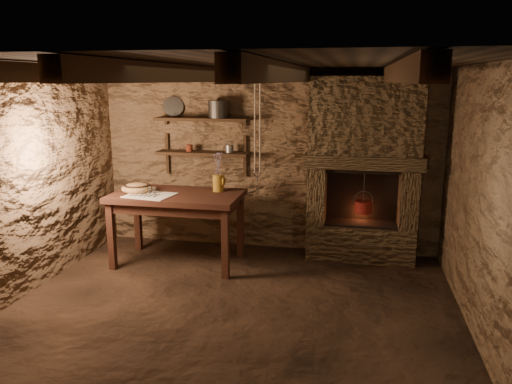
% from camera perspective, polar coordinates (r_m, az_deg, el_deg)
% --- Properties ---
extents(floor, '(4.50, 4.50, 0.00)m').
position_cam_1_polar(floor, '(5.15, -2.76, -13.26)').
color(floor, black).
rests_on(floor, ground).
extents(back_wall, '(4.50, 0.04, 2.40)m').
position_cam_1_polar(back_wall, '(6.67, 1.33, 3.60)').
color(back_wall, brown).
rests_on(back_wall, floor).
extents(front_wall, '(4.50, 0.04, 2.40)m').
position_cam_1_polar(front_wall, '(2.94, -12.69, -8.61)').
color(front_wall, brown).
rests_on(front_wall, floor).
extents(left_wall, '(0.04, 4.00, 2.40)m').
position_cam_1_polar(left_wall, '(5.73, -25.29, 0.87)').
color(left_wall, brown).
rests_on(left_wall, floor).
extents(right_wall, '(0.04, 4.00, 2.40)m').
position_cam_1_polar(right_wall, '(4.74, 24.50, -1.30)').
color(right_wall, brown).
rests_on(right_wall, floor).
extents(ceiling, '(4.50, 4.00, 0.04)m').
position_cam_1_polar(ceiling, '(4.64, -3.08, 14.50)').
color(ceiling, black).
rests_on(ceiling, back_wall).
extents(beam_far_left, '(0.14, 3.95, 0.16)m').
position_cam_1_polar(beam_far_left, '(5.21, -19.66, 12.61)').
color(beam_far_left, black).
rests_on(beam_far_left, ceiling).
extents(beam_mid_left, '(0.14, 3.95, 0.16)m').
position_cam_1_polar(beam_mid_left, '(4.78, -9.04, 13.23)').
color(beam_mid_left, black).
rests_on(beam_mid_left, ceiling).
extents(beam_mid_right, '(0.14, 3.95, 0.16)m').
position_cam_1_polar(beam_mid_right, '(4.54, 3.23, 13.40)').
color(beam_mid_right, black).
rests_on(beam_mid_right, ceiling).
extents(beam_far_right, '(0.14, 3.95, 0.16)m').
position_cam_1_polar(beam_far_right, '(4.50, 16.27, 12.94)').
color(beam_far_right, black).
rests_on(beam_far_right, ceiling).
extents(shelf_lower, '(1.25, 0.30, 0.04)m').
position_cam_1_polar(shelf_lower, '(6.70, -6.10, 4.44)').
color(shelf_lower, black).
rests_on(shelf_lower, back_wall).
extents(shelf_upper, '(1.25, 0.30, 0.04)m').
position_cam_1_polar(shelf_upper, '(6.66, -6.19, 8.28)').
color(shelf_upper, black).
rests_on(shelf_upper, back_wall).
extents(hearth, '(1.43, 0.51, 2.30)m').
position_cam_1_polar(hearth, '(6.34, 12.17, 3.08)').
color(hearth, '#3A2C1D').
rests_on(hearth, floor).
extents(work_table, '(1.58, 0.91, 0.90)m').
position_cam_1_polar(work_table, '(6.28, -8.91, -3.84)').
color(work_table, black).
rests_on(work_table, floor).
extents(linen_cloth, '(0.60, 0.51, 0.01)m').
position_cam_1_polar(linen_cloth, '(6.11, -12.03, -0.36)').
color(linen_cloth, white).
rests_on(linen_cloth, work_table).
extents(pewter_cutlery_row, '(0.48, 0.24, 0.01)m').
position_cam_1_polar(pewter_cutlery_row, '(6.09, -12.10, -0.30)').
color(pewter_cutlery_row, gray).
rests_on(pewter_cutlery_row, linen_cloth).
extents(drinking_glasses, '(0.17, 0.05, 0.07)m').
position_cam_1_polar(drinking_glasses, '(6.19, -11.52, 0.20)').
color(drinking_glasses, silver).
rests_on(drinking_glasses, linen_cloth).
extents(stoneware_jug, '(0.16, 0.16, 0.49)m').
position_cam_1_polar(stoneware_jug, '(6.19, -4.32, 1.98)').
color(stoneware_jug, olive).
rests_on(stoneware_jug, work_table).
extents(wooden_bowl, '(0.41, 0.41, 0.13)m').
position_cam_1_polar(wooden_bowl, '(6.34, -13.46, 0.41)').
color(wooden_bowl, '#A07645').
rests_on(wooden_bowl, work_table).
extents(iron_stockpot, '(0.35, 0.35, 0.20)m').
position_cam_1_polar(iron_stockpot, '(6.58, -4.29, 9.33)').
color(iron_stockpot, '#2A2825').
rests_on(iron_stockpot, shelf_upper).
extents(tin_pan, '(0.29, 0.21, 0.27)m').
position_cam_1_polar(tin_pan, '(6.88, -9.43, 9.62)').
color(tin_pan, gray).
rests_on(tin_pan, shelf_upper).
extents(small_kettle, '(0.15, 0.13, 0.15)m').
position_cam_1_polar(small_kettle, '(6.59, -3.06, 4.96)').
color(small_kettle, gray).
rests_on(small_kettle, shelf_lower).
extents(rusty_tin, '(0.11, 0.11, 0.09)m').
position_cam_1_polar(rusty_tin, '(6.75, -7.62, 5.01)').
color(rusty_tin, '#5F2013').
rests_on(rusty_tin, shelf_lower).
extents(red_pot, '(0.27, 0.27, 0.54)m').
position_cam_1_polar(red_pot, '(6.40, 12.15, -1.59)').
color(red_pot, maroon).
rests_on(red_pot, hearth).
extents(hanging_ropes, '(0.08, 0.08, 1.20)m').
position_cam_1_polar(hanging_ropes, '(5.66, 0.16, 8.10)').
color(hanging_ropes, '#CAB18E').
rests_on(hanging_ropes, ceiling).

